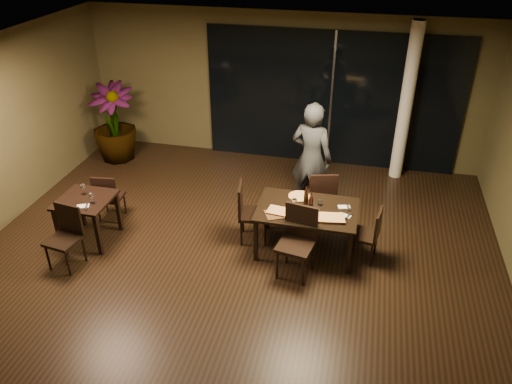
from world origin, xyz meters
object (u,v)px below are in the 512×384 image
object	(u,v)px
main_table	(307,213)
chair_side_near	(66,233)
chair_main_left	(248,210)
bottle_a	(306,199)
chair_main_far	(322,195)
side_table	(86,206)
chair_main_near	(298,237)
bottle_b	(311,201)
chair_side_far	(108,195)
chair_main_right	(370,232)
diner	(311,158)
bottle_c	(306,196)
potted_plant	(114,123)

from	to	relation	value
main_table	chair_side_near	size ratio (longest dim) A/B	1.57
chair_main_left	bottle_a	size ratio (longest dim) A/B	3.66
chair_main_far	side_table	bearing A→B (deg)	4.99
side_table	chair_side_near	world-z (taller)	chair_side_near
chair_main_far	chair_main_near	size ratio (longest dim) A/B	0.94
side_table	bottle_b	world-z (taller)	bottle_b
main_table	chair_side_far	xyz separation A→B (m)	(-3.34, 0.06, -0.18)
chair_main_right	chair_side_near	distance (m)	4.48
diner	bottle_b	size ratio (longest dim) A/B	7.01
chair_side_far	side_table	bearing A→B (deg)	77.51
side_table	diner	xyz separation A→B (m)	(3.28, 1.73, 0.36)
bottle_b	bottle_a	bearing A→B (deg)	146.35
chair_side_near	bottle_c	xyz separation A→B (m)	(3.35, 1.22, 0.37)
main_table	bottle_c	distance (m)	0.26
main_table	chair_main_near	distance (m)	0.55
chair_main_right	bottle_a	bearing A→B (deg)	-84.41
side_table	chair_side_near	bearing A→B (deg)	-89.06
chair_main_far	chair_side_near	size ratio (longest dim) A/B	1.03
main_table	bottle_b	world-z (taller)	bottle_b
bottle_b	chair_side_far	bearing A→B (deg)	178.85
side_table	chair_side_far	bearing A→B (deg)	84.30
chair_side_far	bottle_b	size ratio (longest dim) A/B	3.14
diner	bottle_c	xyz separation A→B (m)	(0.08, -1.13, -0.08)
chair_main_near	diner	world-z (taller)	diner
diner	chair_main_right	bearing A→B (deg)	145.38
chair_main_right	bottle_c	bearing A→B (deg)	-87.03
chair_main_right	chair_main_far	bearing A→B (deg)	-125.16
chair_main_far	bottle_b	bearing A→B (deg)	68.48
chair_side_near	bottle_b	size ratio (longest dim) A/B	3.40
main_table	side_table	size ratio (longest dim) A/B	1.88
chair_main_near	chair_main_right	size ratio (longest dim) A/B	1.21
chair_main_right	chair_side_near	xyz separation A→B (m)	(-4.34, -1.10, 0.05)
chair_side_near	diner	xyz separation A→B (m)	(3.27, 2.35, 0.45)
chair_main_near	bottle_b	distance (m)	0.62
chair_main_left	potted_plant	bearing A→B (deg)	46.43
side_table	chair_main_far	world-z (taller)	chair_main_far
potted_plant	bottle_c	world-z (taller)	potted_plant
chair_side_far	potted_plant	size ratio (longest dim) A/B	0.55
chair_main_far	bottle_c	xyz separation A→B (m)	(-0.18, -0.69, 0.36)
bottle_b	bottle_c	xyz separation A→B (m)	(-0.09, 0.10, 0.02)
chair_main_near	chair_main_right	xyz separation A→B (m)	(1.00, 0.52, -0.10)
chair_main_far	bottle_c	bearing A→B (deg)	60.57
side_table	chair_side_far	distance (m)	0.58
chair_main_right	chair_side_far	bearing A→B (deg)	-81.22
chair_side_near	bottle_c	bearing A→B (deg)	28.71
chair_main_far	chair_main_near	bearing A→B (deg)	66.81
chair_main_right	bottle_b	size ratio (longest dim) A/B	3.09
chair_main_far	chair_side_far	xyz separation A→B (m)	(-3.48, -0.73, -0.06)
main_table	chair_main_left	size ratio (longest dim) A/B	1.52
bottle_a	main_table	bearing A→B (deg)	-53.94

